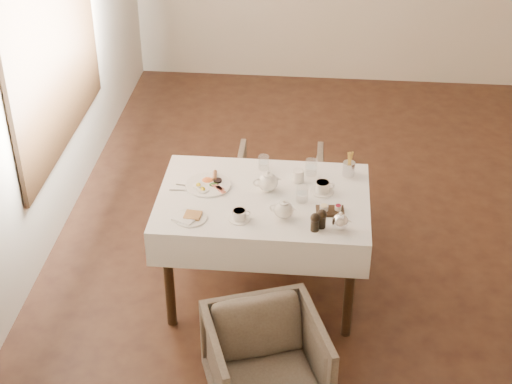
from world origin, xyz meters
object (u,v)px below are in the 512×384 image
Objects in this scene: armchair_far at (279,192)px; breakfast_plate at (209,184)px; armchair_near at (266,364)px; table at (263,212)px; teapot_centre at (268,181)px.

breakfast_plate is (-0.40, -0.69, 0.48)m from armchair_far.
breakfast_plate reaches higher than armchair_near.
table reaches higher than armchair_near.
armchair_far is (-0.04, 1.70, 0.00)m from armchair_near.
teapot_centre is at bearing 73.85° from table.
breakfast_plate reaches higher than table.
armchair_near is (0.09, -0.92, -0.36)m from table.
teapot_centre is at bearing 74.39° from armchair_near.
armchair_near is 1.13m from teapot_centre.
teapot_centre reaches higher than armchair_far.
teapot_centre is at bearing 16.03° from breakfast_plate.
armchair_far is 3.70× the size of teapot_centre.
teapot_centre reaches higher than breakfast_plate.
breakfast_plate is 1.66× the size of teapot_centre.
teapot_centre is (0.02, 0.07, 0.18)m from table.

